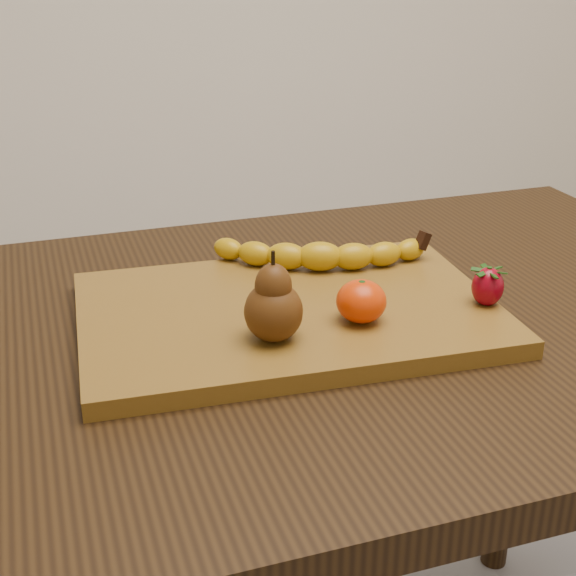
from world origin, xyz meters
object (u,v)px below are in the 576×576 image
object	(u,v)px
table	(355,385)
pear	(273,296)
cutting_board	(288,313)
mandarin	(361,301)

from	to	relation	value
table	pear	world-z (taller)	pear
cutting_board	mandarin	distance (m)	0.09
table	mandarin	distance (m)	0.15
table	pear	size ratio (longest dim) A/B	10.86
table	mandarin	xyz separation A→B (m)	(-0.02, -0.06, 0.14)
pear	cutting_board	bearing A→B (deg)	61.26
pear	mandarin	distance (m)	0.10
cutting_board	mandarin	size ratio (longest dim) A/B	8.54
pear	mandarin	size ratio (longest dim) A/B	1.75
cutting_board	mandarin	world-z (taller)	mandarin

